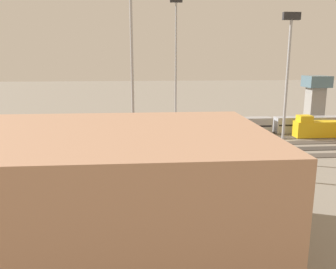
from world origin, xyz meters
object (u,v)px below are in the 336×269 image
object	(u,v)px
train_on_track_2	(30,138)
light_mast_2	(176,50)
light_mast_3	(288,69)
light_mast_1	(132,42)
control_tower	(315,96)
maintenance_shed	(36,196)
train_on_track_1	(315,128)
train_on_track_0	(173,127)
train_on_track_4	(187,147)

from	to	relation	value
train_on_track_2	light_mast_2	bearing A→B (deg)	-157.89
light_mast_2	light_mast_3	distance (m)	30.89
light_mast_1	control_tower	xyz separation A→B (m)	(-48.31, -33.91, -12.67)
train_on_track_2	maintenance_shed	xyz separation A→B (m)	(-12.68, 39.95, 3.72)
train_on_track_1	light_mast_2	size ratio (longest dim) A/B	0.32
train_on_track_0	train_on_track_4	size ratio (longest dim) A/B	9.56
train_on_track_0	light_mast_2	size ratio (longest dim) A/B	3.06
train_on_track_0	light_mast_2	distance (m)	17.69
train_on_track_4	light_mast_3	bearing A→B (deg)	166.15
light_mast_1	light_mast_3	bearing A→B (deg)	179.49
light_mast_1	maintenance_shed	distance (m)	31.11
train_on_track_4	light_mast_1	xyz separation A→B (m)	(9.41, 3.71, 18.21)
light_mast_2	maintenance_shed	distance (m)	57.07
train_on_track_1	control_tower	world-z (taller)	control_tower
train_on_track_1	maintenance_shed	xyz separation A→B (m)	(49.34, 44.95, 3.72)
light_mast_1	light_mast_3	distance (m)	25.72
train_on_track_2	light_mast_2	distance (m)	37.38
light_mast_1	train_on_track_4	bearing A→B (deg)	-158.49
train_on_track_2	control_tower	size ratio (longest dim) A/B	0.76
control_tower	light_mast_3	bearing A→B (deg)	56.08
train_on_track_0	train_on_track_4	distance (m)	20.01
train_on_track_1	light_mast_3	xyz separation A→B (m)	(15.66, 18.93, 13.96)
train_on_track_0	light_mast_1	xyz separation A→B (m)	(8.81, 23.71, 18.36)
train_on_track_0	light_mast_2	xyz separation A→B (m)	(-0.87, -2.46, 17.50)
train_on_track_4	light_mast_3	xyz separation A→B (m)	(-15.95, 3.93, 13.96)
control_tower	train_on_track_4	bearing A→B (deg)	37.82
train_on_track_1	light_mast_1	xyz separation A→B (m)	(41.02, 18.71, 18.21)
train_on_track_2	light_mast_2	xyz separation A→B (m)	(-30.67, -12.46, 17.35)
light_mast_3	control_tower	size ratio (longest dim) A/B	1.90
train_on_track_0	train_on_track_4	xyz separation A→B (m)	(-0.60, 20.00, 0.15)
maintenance_shed	light_mast_1	bearing A→B (deg)	-107.59
light_mast_1	light_mast_2	distance (m)	27.91
control_tower	light_mast_1	bearing A→B (deg)	35.06
train_on_track_1	light_mast_3	bearing A→B (deg)	50.41
maintenance_shed	control_tower	world-z (taller)	control_tower
train_on_track_0	train_on_track_2	bearing A→B (deg)	18.55
light_mast_3	maintenance_shed	world-z (taller)	light_mast_3
train_on_track_2	maintenance_shed	bearing A→B (deg)	107.61
light_mast_2	maintenance_shed	xyz separation A→B (m)	(17.99, 52.41, -13.63)
train_on_track_4	maintenance_shed	bearing A→B (deg)	59.38
train_on_track_4	train_on_track_1	xyz separation A→B (m)	(-31.61, -15.00, 0.00)
light_mast_2	light_mast_3	size ratio (longest dim) A/B	1.25
train_on_track_2	light_mast_1	world-z (taller)	light_mast_1
light_mast_3	train_on_track_2	bearing A→B (deg)	-16.73
maintenance_shed	control_tower	distance (m)	82.64
train_on_track_4	light_mast_1	size ratio (longest dim) A/B	0.30
light_mast_1	light_mast_2	size ratio (longest dim) A/B	1.05
train_on_track_0	light_mast_2	bearing A→B (deg)	-109.41
train_on_track_2	light_mast_3	bearing A→B (deg)	163.27
train_on_track_2	train_on_track_0	xyz separation A→B (m)	(-29.81, -10.00, -0.15)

